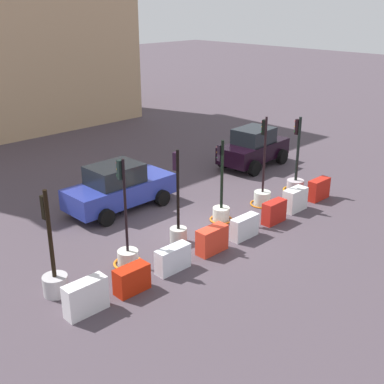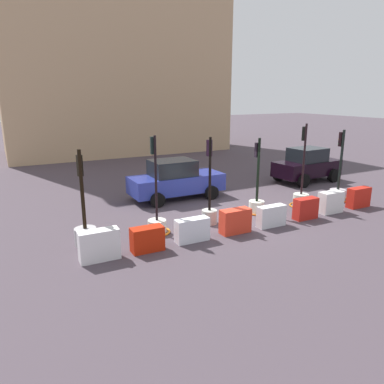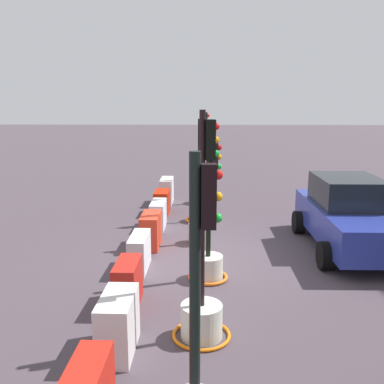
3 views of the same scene
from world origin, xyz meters
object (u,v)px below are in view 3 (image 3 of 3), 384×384
at_px(construction_barrier_2, 158,215).
at_px(construction_barrier_6, 118,324).
at_px(traffic_light_0, 204,188).
at_px(construction_barrier_0, 167,191).
at_px(construction_barrier_4, 139,252).
at_px(construction_barrier_5, 128,284).
at_px(traffic_light_4, 202,307).
at_px(traffic_light_1, 201,206).
at_px(construction_barrier_3, 151,230).
at_px(construction_barrier_1, 162,202).
at_px(car_blue_estate, 348,215).
at_px(traffic_light_2, 200,218).
at_px(traffic_light_3, 208,256).

xyz_separation_m(construction_barrier_2, construction_barrier_6, (6.37, 0.05, 0.05)).
bearing_deg(traffic_light_0, construction_barrier_0, -85.25).
xyz_separation_m(construction_barrier_0, construction_barrier_4, (6.23, -0.09, -0.07)).
xyz_separation_m(construction_barrier_5, construction_barrier_6, (1.47, 0.11, 0.02)).
bearing_deg(construction_barrier_2, traffic_light_4, 12.17).
relative_size(traffic_light_0, traffic_light_1, 0.91).
distance_m(traffic_light_0, construction_barrier_4, 6.50).
distance_m(construction_barrier_3, construction_barrier_4, 1.53).
distance_m(construction_barrier_1, construction_barrier_3, 3.25).
bearing_deg(construction_barrier_3, car_blue_estate, 89.45).
bearing_deg(car_blue_estate, traffic_light_2, -95.53).
height_order(construction_barrier_5, car_blue_estate, car_blue_estate).
relative_size(construction_barrier_2, construction_barrier_5, 1.17).
xyz_separation_m(construction_barrier_0, construction_barrier_2, (3.03, 0.00, -0.07)).
height_order(construction_barrier_0, car_blue_estate, car_blue_estate).
distance_m(traffic_light_2, car_blue_estate, 3.70).
bearing_deg(traffic_light_2, construction_barrier_5, -19.92).
xyz_separation_m(traffic_light_0, construction_barrier_6, (9.52, -1.28, -0.14)).
distance_m(traffic_light_4, construction_barrier_3, 4.46).
bearing_deg(construction_barrier_3, construction_barrier_1, -179.64).
bearing_deg(traffic_light_1, construction_barrier_6, -9.47).
bearing_deg(construction_barrier_5, traffic_light_2, 160.08).
bearing_deg(car_blue_estate, traffic_light_4, -40.60).
bearing_deg(traffic_light_4, construction_barrier_1, -170.02).
bearing_deg(construction_barrier_3, construction_barrier_6, 0.89).
height_order(traffic_light_4, construction_barrier_4, traffic_light_4).
relative_size(traffic_light_4, construction_barrier_3, 3.24).
relative_size(construction_barrier_1, construction_barrier_2, 0.88).
distance_m(traffic_light_4, construction_barrier_5, 1.70).
xyz_separation_m(traffic_light_2, construction_barrier_3, (0.31, -1.25, -0.24)).
bearing_deg(car_blue_estate, construction_barrier_1, -123.74).
distance_m(construction_barrier_4, construction_barrier_5, 1.71).
relative_size(construction_barrier_4, construction_barrier_6, 1.09).
relative_size(traffic_light_1, construction_barrier_4, 3.05).
height_order(traffic_light_2, construction_barrier_5, traffic_light_2).
bearing_deg(traffic_light_3, traffic_light_2, -175.33).
bearing_deg(construction_barrier_0, traffic_light_1, 28.29).
height_order(traffic_light_1, traffic_light_3, traffic_light_1).
bearing_deg(traffic_light_3, construction_barrier_3, -144.47).
bearing_deg(construction_barrier_0, traffic_light_4, 8.14).
bearing_deg(traffic_light_1, construction_barrier_3, -27.61).
xyz_separation_m(traffic_light_4, construction_barrier_1, (-7.52, -1.32, -0.12)).
bearing_deg(traffic_light_0, construction_barrier_2, -22.97).
relative_size(traffic_light_3, construction_barrier_3, 2.79).
bearing_deg(traffic_light_4, traffic_light_2, -179.29).
xyz_separation_m(traffic_light_1, traffic_light_2, (2.10, -0.01, 0.18)).
height_order(construction_barrier_2, construction_barrier_6, construction_barrier_6).
bearing_deg(construction_barrier_1, construction_barrier_0, 178.48).
relative_size(construction_barrier_4, construction_barrier_5, 1.14).
distance_m(construction_barrier_2, construction_barrier_6, 6.37).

